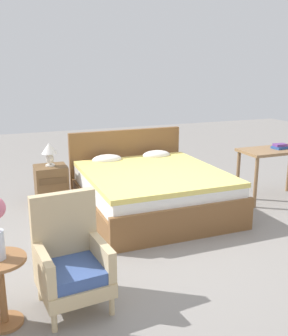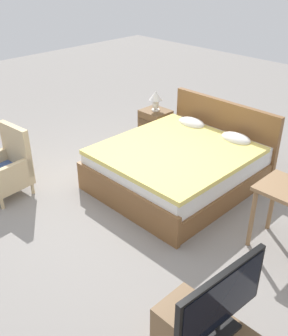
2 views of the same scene
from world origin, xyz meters
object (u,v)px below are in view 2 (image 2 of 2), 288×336
object	(u,v)px
bed	(181,164)
nightstand	(155,126)
table_lamp	(156,98)
tv_flatscreen	(221,302)
armchair_by_window_right	(8,168)

from	to	relation	value
bed	nightstand	xyz separation A→B (m)	(-1.20, 0.75, -0.02)
nightstand	table_lamp	distance (m)	0.49
tv_flatscreen	armchair_by_window_right	bearing A→B (deg)	177.28
armchair_by_window_right	bed	bearing A→B (deg)	51.54
bed	table_lamp	size ratio (longest dim) A/B	6.33
bed	table_lamp	xyz separation A→B (m)	(-1.20, 0.75, 0.47)
bed	armchair_by_window_right	world-z (taller)	bed
armchair_by_window_right	tv_flatscreen	bearing A→B (deg)	-2.72
armchair_by_window_right	table_lamp	distance (m)	2.58
nightstand	armchair_by_window_right	bearing A→B (deg)	-95.02
bed	armchair_by_window_right	size ratio (longest dim) A/B	2.27
armchair_by_window_right	tv_flatscreen	world-z (taller)	tv_flatscreen
armchair_by_window_right	nightstand	size ratio (longest dim) A/B	1.66
armchair_by_window_right	table_lamp	size ratio (longest dim) A/B	2.79
bed	table_lamp	bearing A→B (deg)	148.17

